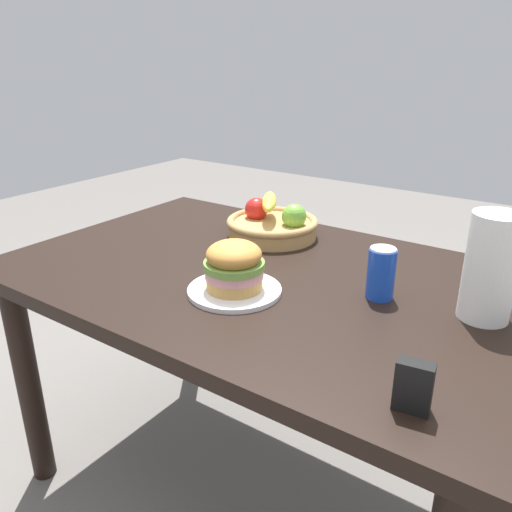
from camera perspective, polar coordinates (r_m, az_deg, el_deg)
ground_plane at (r=1.81m, az=0.72°, el=-24.05°), size 8.00×8.00×0.00m
dining_table at (r=1.42m, az=0.84°, el=-5.44°), size 1.40×0.90×0.75m
plate at (r=1.26m, az=-2.40°, el=-3.83°), size 0.23×0.23×0.01m
sandwich at (r=1.23m, az=-2.45°, el=-1.04°), size 0.15×0.15×0.12m
soda_can at (r=1.24m, az=13.75°, el=-1.87°), size 0.07×0.07×0.13m
fruit_basket at (r=1.63m, az=1.85°, el=3.60°), size 0.29×0.29×0.14m
paper_towel_roll at (r=1.20m, az=24.66°, el=-1.18°), size 0.11×0.11×0.24m
napkin_holder at (r=0.89m, az=17.11°, el=-13.71°), size 0.06×0.04×0.09m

